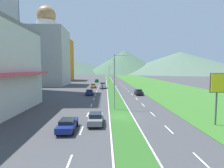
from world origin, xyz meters
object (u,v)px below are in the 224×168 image
object	(u,v)px
street_lamp_mid	(113,72)
pickup_truck_0	(103,85)
car_4	(139,92)
motorcycle_rider	(102,88)
car_5	(97,81)
car_1	(90,92)
car_0	(93,86)
car_2	(96,118)
street_lamp_far	(110,73)
car_3	(67,124)
street_lamp_near	(116,78)

from	to	relation	value
street_lamp_mid	pickup_truck_0	xyz separation A→B (m)	(-3.69, 3.52, -5.13)
car_4	motorcycle_rider	bearing A→B (deg)	-141.02
car_4	car_5	xyz separation A→B (m)	(-13.79, 47.67, 0.01)
car_1	car_0	bearing A→B (deg)	0.81
car_0	motorcycle_rider	xyz separation A→B (m)	(3.55, -6.31, -0.04)
car_5	pickup_truck_0	world-z (taller)	pickup_truck_0
car_2	pickup_truck_0	size ratio (longest dim) A/B	0.79
street_lamp_far	car_4	size ratio (longest dim) A/B	2.17
car_0	car_2	bearing A→B (deg)	-175.65
car_0	car_5	world-z (taller)	car_5
street_lamp_far	car_2	size ratio (longest dim) A/B	2.06
car_5	pickup_truck_0	xyz separation A→B (m)	(3.70, -29.83, 0.18)
car_0	motorcycle_rider	size ratio (longest dim) A/B	2.03
street_lamp_far	pickup_truck_0	bearing A→B (deg)	-96.91
car_2	street_lamp_mid	bearing A→B (deg)	-5.72
car_1	car_2	distance (m)	25.65
car_4	pickup_truck_0	distance (m)	20.50
car_2	car_3	bearing A→B (deg)	125.69
car_1	car_5	distance (m)	47.48
street_lamp_mid	street_lamp_far	xyz separation A→B (m)	(-0.33, 31.25, -0.98)
car_0	car_2	xyz separation A→B (m)	(3.36, -44.17, -0.02)
street_lamp_far	car_5	world-z (taller)	street_lamp_far
street_lamp_far	car_5	distance (m)	8.55
car_0	motorcycle_rider	world-z (taller)	motorcycle_rider
street_lamp_near	car_3	xyz separation A→B (m)	(-6.22, -10.52, -4.74)
street_lamp_near	pickup_truck_0	bearing A→B (deg)	94.64
car_2	pickup_truck_0	bearing A→B (deg)	-0.37
car_3	car_4	size ratio (longest dim) A/B	1.09
car_2	car_5	xyz separation A→B (m)	(-3.42, 72.95, 0.04)
car_0	car_1	distance (m)	18.70
street_lamp_mid	motorcycle_rider	size ratio (longest dim) A/B	5.39
car_3	pickup_truck_0	distance (m)	45.48
car_1	car_4	bearing A→B (deg)	-90.81
car_4	pickup_truck_0	xyz separation A→B (m)	(-10.10, 17.84, 0.19)
pickup_truck_0	motorcycle_rider	size ratio (longest dim) A/B	2.70
car_4	pickup_truck_0	bearing A→B (deg)	-150.49
car_0	car_1	size ratio (longest dim) A/B	0.98
street_lamp_near	car_0	distance (m)	36.76
street_lamp_far	car_3	bearing A→B (deg)	-95.28
car_1	car_4	xyz separation A→B (m)	(13.47, -0.19, -0.01)
car_2	car_3	size ratio (longest dim) A/B	0.97
car_4	motorcycle_rider	distance (m)	16.19
pickup_truck_0	street_lamp_near	bearing A→B (deg)	-175.36
car_2	car_0	bearing A→B (deg)	4.35
car_1	pickup_truck_0	distance (m)	17.97
street_lamp_near	pickup_truck_0	size ratio (longest dim) A/B	1.78
street_lamp_mid	car_4	world-z (taller)	street_lamp_mid
pickup_truck_0	motorcycle_rider	bearing A→B (deg)	179.06
street_lamp_far	motorcycle_rider	xyz separation A→B (m)	(-3.45, -32.98, -4.39)
street_lamp_far	pickup_truck_0	distance (m)	28.23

